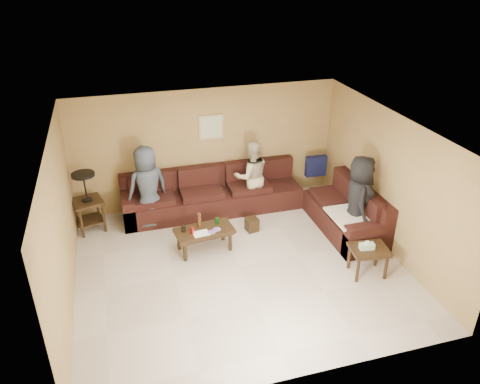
% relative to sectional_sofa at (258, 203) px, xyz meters
% --- Properties ---
extents(room, '(5.60, 5.50, 2.50)m').
position_rel_sectional_sofa_xyz_m(room, '(-0.81, -1.52, 1.34)').
color(room, '#BBAD9E').
rests_on(room, ground).
extents(sectional_sofa, '(4.65, 2.90, 0.97)m').
position_rel_sectional_sofa_xyz_m(sectional_sofa, '(0.00, 0.00, 0.00)').
color(sectional_sofa, black).
rests_on(sectional_sofa, ground).
extents(coffee_table, '(1.10, 0.64, 0.72)m').
position_rel_sectional_sofa_xyz_m(coffee_table, '(-1.29, -0.85, 0.05)').
color(coffee_table, black).
rests_on(coffee_table, ground).
extents(end_table_left, '(0.65, 0.65, 1.22)m').
position_rel_sectional_sofa_xyz_m(end_table_left, '(-3.28, 0.46, 0.31)').
color(end_table_left, black).
rests_on(end_table_left, ground).
extents(side_table_right, '(0.67, 0.57, 0.65)m').
position_rel_sectional_sofa_xyz_m(side_table_right, '(1.20, -2.29, 0.11)').
color(side_table_right, black).
rests_on(side_table_right, ground).
extents(waste_bin, '(0.26, 0.26, 0.27)m').
position_rel_sectional_sofa_xyz_m(waste_bin, '(-0.26, -0.45, -0.19)').
color(waste_bin, black).
rests_on(waste_bin, ground).
extents(wall_art, '(0.52, 0.04, 0.52)m').
position_rel_sectional_sofa_xyz_m(wall_art, '(-0.71, 0.96, 1.37)').
color(wall_art, tan).
rests_on(wall_art, ground).
extents(person_left, '(0.94, 0.76, 1.67)m').
position_rel_sectional_sofa_xyz_m(person_left, '(-2.14, 0.33, 0.51)').
color(person_left, '#343C48').
rests_on(person_left, ground).
extents(person_middle, '(0.74, 0.58, 1.52)m').
position_rel_sectional_sofa_xyz_m(person_middle, '(-0.02, 0.39, 0.43)').
color(person_middle, tan).
rests_on(person_middle, ground).
extents(person_right, '(0.79, 0.97, 1.70)m').
position_rel_sectional_sofa_xyz_m(person_right, '(1.51, -1.27, 0.53)').
color(person_right, black).
rests_on(person_right, ground).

